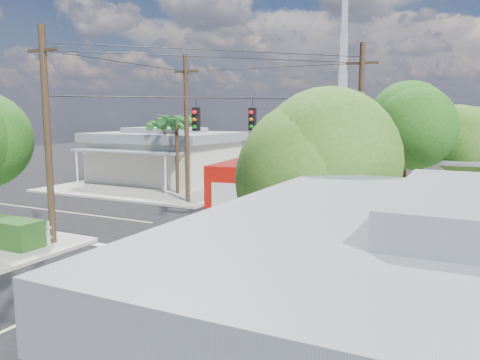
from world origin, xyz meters
The scene contains 15 objects.
ground centered at (0.00, 0.00, 0.00)m, with size 120.00×120.00×0.00m, color black.
sidewalk_ne centered at (10.88, 10.88, 0.07)m, with size 14.12×14.12×0.14m.
sidewalk_nw centered at (-10.88, 10.88, 0.07)m, with size 14.12×14.12×0.14m.
road_markings centered at (0.00, -1.47, 0.01)m, with size 32.00×32.00×0.01m.
building_nw centered at (-12.00, 12.46, 2.22)m, with size 10.80×10.20×4.30m.
radio_tower centered at (0.50, 20.00, 5.64)m, with size 0.80×0.80×17.00m.
tree_ne_front centered at (7.21, 6.76, 4.77)m, with size 4.21×4.14×6.66m.
tree_ne_back centered at (9.81, 8.96, 4.19)m, with size 3.77×3.66×5.82m.
tree_se centered at (7.01, -7.24, 4.04)m, with size 3.67×3.54×5.62m.
palm_nw_front centered at (-7.50, 7.50, 5.04)m, with size 3.01×3.08×5.59m.
palm_nw_back centered at (-9.50, 9.00, 4.67)m, with size 3.01×3.08×5.19m.
utility_poles centered at (-1.58, 1.60, 4.67)m, with size 12.00×10.68×9.00m.
picket_fence centered at (-7.80, -5.60, 0.68)m, with size 5.94×0.06×1.00m.
vending_boxes centered at (6.50, 6.20, 0.69)m, with size 1.90×0.50×1.10m.
delivery_truck centered at (1.69, 0.70, 1.75)m, with size 3.32×8.15×3.44m.
Camera 1 is at (10.35, -18.82, 5.43)m, focal length 35.00 mm.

